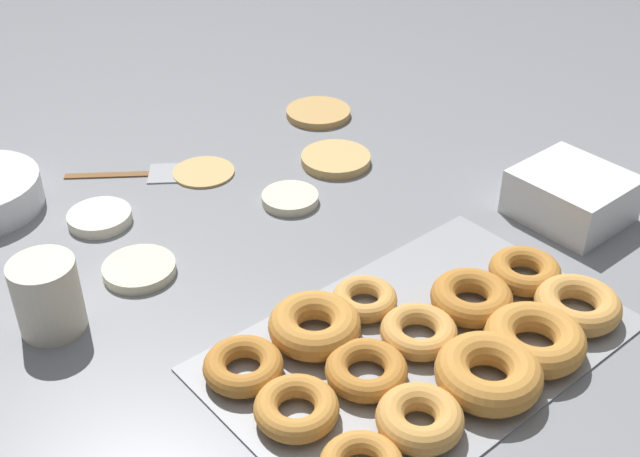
{
  "coord_description": "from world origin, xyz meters",
  "views": [
    {
      "loc": [
        -0.6,
        -0.76,
        0.63
      ],
      "look_at": [
        -0.03,
        -0.09,
        0.04
      ],
      "focal_mm": 45.0,
      "sensor_mm": 36.0,
      "label": 1
    }
  ],
  "objects_px": {
    "pancake_5": "(318,113)",
    "pancake_2": "(336,159)",
    "pancake_0": "(100,218)",
    "container_stack": "(571,196)",
    "pancake_1": "(290,198)",
    "pancake_4": "(139,269)",
    "spatula": "(166,173)",
    "paper_cup": "(48,296)",
    "donut_tray": "(432,344)",
    "pancake_3": "(204,171)"
  },
  "relations": [
    {
      "from": "pancake_0",
      "to": "pancake_2",
      "type": "xyz_separation_m",
      "value": [
        0.37,
        -0.09,
        -0.0
      ]
    },
    {
      "from": "pancake_3",
      "to": "paper_cup",
      "type": "xyz_separation_m",
      "value": [
        -0.34,
        -0.19,
        0.04
      ]
    },
    {
      "from": "pancake_5",
      "to": "paper_cup",
      "type": "distance_m",
      "value": 0.65
    },
    {
      "from": "donut_tray",
      "to": "pancake_4",
      "type": "bearing_deg",
      "value": 116.43
    },
    {
      "from": "pancake_5",
      "to": "donut_tray",
      "type": "height_order",
      "value": "donut_tray"
    },
    {
      "from": "pancake_2",
      "to": "spatula",
      "type": "height_order",
      "value": "pancake_2"
    },
    {
      "from": "pancake_0",
      "to": "pancake_3",
      "type": "bearing_deg",
      "value": 6.45
    },
    {
      "from": "paper_cup",
      "to": "spatula",
      "type": "distance_m",
      "value": 0.37
    },
    {
      "from": "pancake_1",
      "to": "spatula",
      "type": "relative_size",
      "value": 0.4
    },
    {
      "from": "pancake_2",
      "to": "container_stack",
      "type": "height_order",
      "value": "container_stack"
    },
    {
      "from": "pancake_1",
      "to": "pancake_4",
      "type": "bearing_deg",
      "value": -178.1
    },
    {
      "from": "spatula",
      "to": "pancake_5",
      "type": "bearing_deg",
      "value": 37.04
    },
    {
      "from": "pancake_5",
      "to": "pancake_2",
      "type": "bearing_deg",
      "value": -120.84
    },
    {
      "from": "spatula",
      "to": "pancake_3",
      "type": "bearing_deg",
      "value": -1.31
    },
    {
      "from": "pancake_2",
      "to": "pancake_3",
      "type": "xyz_separation_m",
      "value": [
        -0.18,
        0.11,
        -0.0
      ]
    },
    {
      "from": "pancake_4",
      "to": "pancake_0",
      "type": "bearing_deg",
      "value": 82.99
    },
    {
      "from": "pancake_2",
      "to": "donut_tray",
      "type": "distance_m",
      "value": 0.46
    },
    {
      "from": "pancake_4",
      "to": "spatula",
      "type": "distance_m",
      "value": 0.26
    },
    {
      "from": "pancake_2",
      "to": "pancake_4",
      "type": "relative_size",
      "value": 1.17
    },
    {
      "from": "pancake_1",
      "to": "paper_cup",
      "type": "xyz_separation_m",
      "value": [
        -0.39,
        -0.04,
        0.04
      ]
    },
    {
      "from": "pancake_2",
      "to": "donut_tray",
      "type": "xyz_separation_m",
      "value": [
        -0.21,
        -0.41,
        0.01
      ]
    },
    {
      "from": "pancake_1",
      "to": "container_stack",
      "type": "relative_size",
      "value": 0.58
    },
    {
      "from": "pancake_4",
      "to": "paper_cup",
      "type": "height_order",
      "value": "paper_cup"
    },
    {
      "from": "spatula",
      "to": "pancake_4",
      "type": "bearing_deg",
      "value": -92.26
    },
    {
      "from": "spatula",
      "to": "pancake_2",
      "type": "bearing_deg",
      "value": 3.75
    },
    {
      "from": "pancake_5",
      "to": "container_stack",
      "type": "distance_m",
      "value": 0.49
    },
    {
      "from": "pancake_1",
      "to": "container_stack",
      "type": "distance_m",
      "value": 0.4
    },
    {
      "from": "donut_tray",
      "to": "spatula",
      "type": "xyz_separation_m",
      "value": [
        -0.01,
        0.55,
        -0.02
      ]
    },
    {
      "from": "pancake_4",
      "to": "spatula",
      "type": "height_order",
      "value": "pancake_4"
    },
    {
      "from": "pancake_2",
      "to": "paper_cup",
      "type": "bearing_deg",
      "value": -171.07
    },
    {
      "from": "pancake_5",
      "to": "donut_tray",
      "type": "bearing_deg",
      "value": -118.37
    },
    {
      "from": "pancake_2",
      "to": "pancake_4",
      "type": "xyz_separation_m",
      "value": [
        -0.39,
        -0.05,
        -0.0
      ]
    },
    {
      "from": "pancake_2",
      "to": "pancake_3",
      "type": "distance_m",
      "value": 0.21
    },
    {
      "from": "pancake_0",
      "to": "pancake_5",
      "type": "relative_size",
      "value": 0.79
    },
    {
      "from": "pancake_4",
      "to": "container_stack",
      "type": "distance_m",
      "value": 0.61
    },
    {
      "from": "pancake_4",
      "to": "pancake_2",
      "type": "bearing_deg",
      "value": 7.93
    },
    {
      "from": "pancake_0",
      "to": "paper_cup",
      "type": "bearing_deg",
      "value": -131.13
    },
    {
      "from": "pancake_2",
      "to": "pancake_3",
      "type": "bearing_deg",
      "value": 148.55
    },
    {
      "from": "pancake_0",
      "to": "pancake_5",
      "type": "xyz_separation_m",
      "value": [
        0.46,
        0.06,
        -0.0
      ]
    },
    {
      "from": "pancake_5",
      "to": "spatula",
      "type": "xyz_separation_m",
      "value": [
        -0.31,
        -0.0,
        -0.0
      ]
    },
    {
      "from": "pancake_0",
      "to": "pancake_3",
      "type": "relative_size",
      "value": 0.93
    },
    {
      "from": "donut_tray",
      "to": "pancake_5",
      "type": "bearing_deg",
      "value": 61.63
    },
    {
      "from": "pancake_0",
      "to": "container_stack",
      "type": "bearing_deg",
      "value": -38.84
    },
    {
      "from": "pancake_2",
      "to": "donut_tray",
      "type": "height_order",
      "value": "donut_tray"
    },
    {
      "from": "pancake_0",
      "to": "pancake_1",
      "type": "xyz_separation_m",
      "value": [
        0.24,
        -0.13,
        -0.0
      ]
    },
    {
      "from": "pancake_1",
      "to": "pancake_5",
      "type": "height_order",
      "value": "pancake_1"
    },
    {
      "from": "donut_tray",
      "to": "paper_cup",
      "type": "xyz_separation_m",
      "value": [
        -0.31,
        0.33,
        0.03
      ]
    },
    {
      "from": "pancake_2",
      "to": "spatula",
      "type": "distance_m",
      "value": 0.27
    },
    {
      "from": "pancake_1",
      "to": "spatula",
      "type": "bearing_deg",
      "value": 116.76
    },
    {
      "from": "pancake_0",
      "to": "paper_cup",
      "type": "xyz_separation_m",
      "value": [
        -0.15,
        -0.17,
        0.04
      ]
    }
  ]
}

